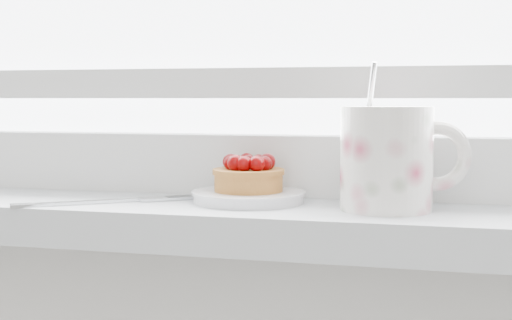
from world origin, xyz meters
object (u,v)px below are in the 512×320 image
(fork, at_px, (105,201))
(saucer, at_px, (249,197))
(raspberry_tart, at_px, (249,174))
(floral_mug, at_px, (390,156))

(fork, bearing_deg, saucer, 16.79)
(saucer, distance_m, raspberry_tart, 0.02)
(saucer, relative_size, fork, 0.72)
(floral_mug, distance_m, fork, 0.31)
(saucer, distance_m, fork, 0.16)
(raspberry_tart, distance_m, fork, 0.16)
(floral_mug, bearing_deg, saucer, 173.67)
(raspberry_tart, bearing_deg, floral_mug, -6.34)
(saucer, bearing_deg, floral_mug, -6.33)
(saucer, bearing_deg, fork, -163.21)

